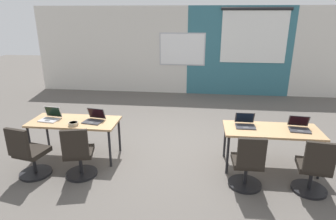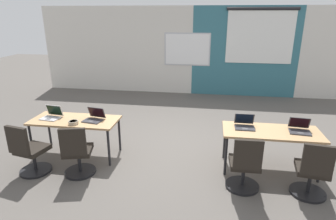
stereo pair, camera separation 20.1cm
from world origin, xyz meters
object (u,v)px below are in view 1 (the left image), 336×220
(chair_near_right_end, at_px, (313,171))
(laptop_near_right_inner, at_px, (245,124))
(chair_near_right_inner, at_px, (247,166))
(laptop_near_left_inner, at_px, (94,119))
(chair_near_left_inner, at_px, (79,157))
(desk_near_right, at_px, (272,132))
(chair_near_left_end, at_px, (29,156))
(desk_near_left, at_px, (75,124))
(laptop_near_right_end, at_px, (299,127))
(snack_bowl, at_px, (73,124))
(laptop_near_left_end, at_px, (50,117))

(chair_near_right_end, bearing_deg, laptop_near_right_inner, -33.64)
(chair_near_right_inner, relative_size, laptop_near_left_inner, 2.43)
(chair_near_right_inner, bearing_deg, chair_near_right_end, 176.89)
(chair_near_left_inner, relative_size, chair_near_right_end, 1.00)
(desk_near_right, relative_size, chair_near_left_end, 1.74)
(desk_near_left, height_order, laptop_near_right_end, laptop_near_right_end)
(laptop_near_left_inner, xyz_separation_m, snack_bowl, (-0.29, -0.23, -0.01))
(laptop_near_left_end, distance_m, laptop_near_right_inner, 3.52)
(laptop_near_right_inner, relative_size, chair_near_right_inner, 0.36)
(laptop_near_left_end, bearing_deg, chair_near_right_end, -2.17)
(desk_near_left, relative_size, laptop_near_right_end, 4.42)
(snack_bowl, bearing_deg, desk_near_right, 3.72)
(chair_near_left_inner, bearing_deg, desk_near_left, -77.03)
(desk_near_right, height_order, laptop_near_left_inner, laptop_near_left_inner)
(chair_near_left_inner, height_order, laptop_near_right_end, laptop_near_right_end)
(chair_near_right_end, bearing_deg, snack_bowl, 0.95)
(desk_near_left, distance_m, laptop_near_left_inner, 0.39)
(laptop_near_right_inner, height_order, laptop_near_right_end, laptop_near_right_inner)
(desk_near_left, distance_m, laptop_near_right_end, 3.95)
(chair_near_left_end, relative_size, snack_bowl, 5.18)
(desk_near_right, height_order, snack_bowl, snack_bowl)
(chair_near_right_inner, xyz_separation_m, chair_near_left_inner, (-2.67, 0.00, 0.00))
(chair_near_left_inner, bearing_deg, chair_near_right_inner, 166.25)
(laptop_near_left_end, distance_m, snack_bowl, 0.58)
(desk_near_left, relative_size, chair_near_left_end, 1.74)
(laptop_near_left_end, height_order, chair_near_left_inner, laptop_near_left_end)
(desk_near_left, bearing_deg, desk_near_right, 0.00)
(desk_near_left, xyz_separation_m, chair_near_right_end, (3.97, -0.73, -0.28))
(desk_near_right, height_order, chair_near_right_end, chair_near_right_end)
(chair_near_right_inner, bearing_deg, laptop_near_right_end, -142.92)
(desk_near_right, distance_m, chair_near_left_end, 4.04)
(laptop_near_right_inner, distance_m, laptop_near_right_end, 0.89)
(laptop_near_right_inner, distance_m, chair_near_left_inner, 2.85)
(laptop_near_right_end, xyz_separation_m, snack_bowl, (-3.86, -0.26, -0.01))
(snack_bowl, bearing_deg, chair_near_left_end, -134.92)
(chair_near_left_inner, bearing_deg, desk_near_right, 178.70)
(desk_near_right, xyz_separation_m, chair_near_left_inner, (-3.15, -0.69, -0.28))
(laptop_near_right_inner, height_order, chair_near_right_inner, laptop_near_right_inner)
(desk_near_left, distance_m, laptop_near_left_end, 0.47)
(desk_near_right, distance_m, laptop_near_left_end, 3.95)
(desk_near_left, height_order, chair_near_right_inner, chair_near_right_inner)
(desk_near_left, xyz_separation_m, chair_near_left_end, (-0.46, -0.77, -0.28))
(laptop_near_right_end, bearing_deg, laptop_near_right_inner, -177.38)
(laptop_near_left_end, relative_size, chair_near_right_end, 0.40)
(desk_near_right, relative_size, chair_near_right_end, 1.74)
(laptop_near_left_end, xyz_separation_m, chair_near_right_end, (4.42, -0.73, -0.39))
(laptop_near_right_inner, height_order, laptop_near_left_inner, laptop_near_left_inner)
(laptop_near_left_end, height_order, chair_near_left_end, laptop_near_left_end)
(laptop_near_left_end, height_order, snack_bowl, laptop_near_left_end)
(laptop_near_left_inner, bearing_deg, snack_bowl, -131.39)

